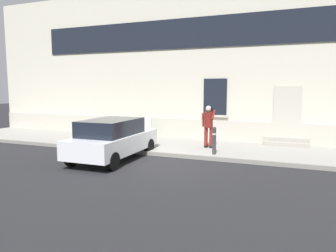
# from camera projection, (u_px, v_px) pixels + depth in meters

# --- Properties ---
(ground_plane) EXTENTS (80.00, 80.00, 0.00)m
(ground_plane) POSITION_uv_depth(u_px,v_px,m) (154.00, 162.00, 11.32)
(ground_plane) COLOR #232326
(sidewalk) EXTENTS (24.00, 3.60, 0.15)m
(sidewalk) POSITION_uv_depth(u_px,v_px,m) (180.00, 146.00, 13.89)
(sidewalk) COLOR #99968E
(sidewalk) RESTS_ON ground
(curb_edge) EXTENTS (24.00, 0.12, 0.15)m
(curb_edge) POSITION_uv_depth(u_px,v_px,m) (164.00, 154.00, 12.18)
(curb_edge) COLOR gray
(curb_edge) RESTS_ON ground
(building_facade) EXTENTS (24.00, 1.52, 7.50)m
(building_facade) POSITION_uv_depth(u_px,v_px,m) (197.00, 65.00, 15.74)
(building_facade) COLOR beige
(building_facade) RESTS_ON ground
(entrance_stoop) EXTENTS (1.88, 0.64, 0.32)m
(entrance_stoop) POSITION_uv_depth(u_px,v_px,m) (286.00, 142.00, 13.69)
(entrance_stoop) COLOR #9E998E
(entrance_stoop) RESTS_ON sidewalk
(hatchback_car_white) EXTENTS (1.84, 4.09, 1.50)m
(hatchback_car_white) POSITION_uv_depth(u_px,v_px,m) (113.00, 138.00, 11.57)
(hatchback_car_white) COLOR white
(hatchback_car_white) RESTS_ON ground
(bollard_near_person) EXTENTS (0.15, 0.15, 1.04)m
(bollard_near_person) POSITION_uv_depth(u_px,v_px,m) (214.00, 139.00, 11.79)
(bollard_near_person) COLOR #333338
(bollard_near_person) RESTS_ON sidewalk
(person_on_phone) EXTENTS (0.51, 0.48, 1.75)m
(person_on_phone) POSITION_uv_depth(u_px,v_px,m) (209.00, 124.00, 13.01)
(person_on_phone) COLOR maroon
(person_on_phone) RESTS_ON sidewalk
(planter_olive) EXTENTS (0.44, 0.44, 0.86)m
(planter_olive) POSITION_uv_depth(u_px,v_px,m) (106.00, 126.00, 16.86)
(planter_olive) COLOR #606B38
(planter_olive) RESTS_ON sidewalk
(planter_charcoal) EXTENTS (0.44, 0.44, 0.86)m
(planter_charcoal) POSITION_uv_depth(u_px,v_px,m) (143.00, 128.00, 15.85)
(planter_charcoal) COLOR #2D2D30
(planter_charcoal) RESTS_ON sidewalk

